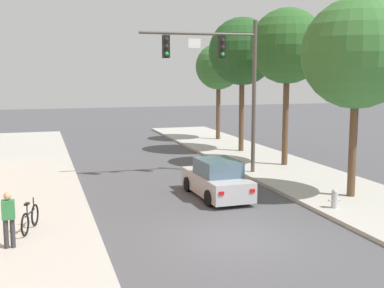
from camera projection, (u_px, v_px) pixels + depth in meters
The scene contains 11 objects.
ground_plane at pixel (233, 238), 15.83m from camera, with size 120.00×120.00×0.00m, color #4C4C51.
sidewalk_left at pixel (14, 258), 13.95m from camera, with size 5.00×60.00×0.15m, color #B2AFA8.
traffic_signal_mast at pixel (224, 69), 24.42m from camera, with size 5.85×0.38×7.50m.
car_lead_silver at pixel (217, 180), 20.95m from camera, with size 1.94×4.29×1.60m.
pedestrian_sidewalk_left_walker at pixel (9, 217), 14.39m from camera, with size 0.36×0.22×1.64m.
bicycle_leaning at pixel (30, 219), 16.04m from camera, with size 0.54×1.72×0.98m.
fire_hydrant at pixel (335, 199), 18.74m from camera, with size 0.48×0.24×0.72m.
street_tree_nearest at pixel (357, 54), 19.81m from camera, with size 4.37×4.37×7.92m.
street_tree_second at pixel (287, 46), 26.70m from camera, with size 3.99×3.99×8.37m.
street_tree_third at pixel (242, 52), 31.58m from camera, with size 4.22×4.22×8.40m.
street_tree_farthest at pixel (219, 67), 37.43m from camera, with size 3.41×3.41×7.12m.
Camera 1 is at (-5.68, -14.22, 5.16)m, focal length 47.30 mm.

